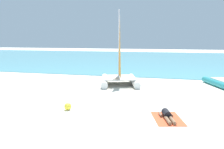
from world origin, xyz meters
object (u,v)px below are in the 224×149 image
at_px(sailboat_white, 119,73).
at_px(towel_right, 167,119).
at_px(beach_ball, 68,107).
at_px(sunbather_right, 167,115).

relative_size(sailboat_white, towel_right, 2.81).
distance_m(sailboat_white, beach_ball, 7.07).
relative_size(towel_right, sunbather_right, 1.23).
height_order(sunbather_right, beach_ball, beach_ball).
relative_size(sailboat_white, sunbather_right, 3.45).
bearing_deg(towel_right, sailboat_white, 118.28).
bearing_deg(sunbather_right, sailboat_white, 102.45).
height_order(sailboat_white, towel_right, sailboat_white).
bearing_deg(towel_right, beach_ball, 179.49).
bearing_deg(towel_right, sunbather_right, 105.94).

